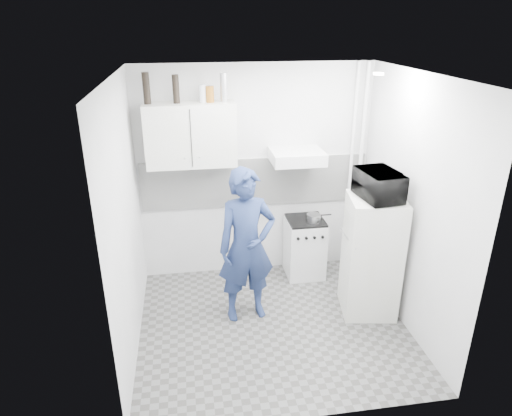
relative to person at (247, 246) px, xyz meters
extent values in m
plane|color=#60605F|center=(0.24, -0.24, -0.85)|extent=(2.80, 2.80, 0.00)
plane|color=white|center=(0.24, -0.24, 1.75)|extent=(2.80, 2.80, 0.00)
plane|color=silver|center=(0.24, 1.01, 0.45)|extent=(2.80, 0.00, 2.80)
plane|color=silver|center=(-1.16, -0.24, 0.45)|extent=(0.00, 2.60, 2.60)
plane|color=silver|center=(1.64, -0.24, 0.45)|extent=(0.00, 2.60, 2.60)
imported|color=navy|center=(0.00, 0.00, 0.00)|extent=(0.67, 0.49, 1.69)
cube|color=silver|center=(0.84, 0.76, -0.48)|extent=(0.46, 0.46, 0.74)
cube|color=silver|center=(1.34, -0.11, -0.18)|extent=(0.64, 0.64, 1.34)
cube|color=black|center=(0.84, 0.76, -0.10)|extent=(0.44, 0.44, 0.03)
cylinder|color=silver|center=(0.91, 0.69, -0.04)|extent=(0.17, 0.17, 0.09)
imported|color=black|center=(1.34, -0.11, 0.64)|extent=(0.57, 0.42, 0.29)
cylinder|color=black|center=(-0.94, 0.83, 1.52)|extent=(0.08, 0.08, 0.33)
cylinder|color=black|center=(-0.64, 0.83, 1.50)|extent=(0.07, 0.07, 0.30)
cylinder|color=#B2B7BC|center=(-0.36, 0.83, 1.45)|extent=(0.08, 0.08, 0.19)
cylinder|color=brown|center=(-0.28, 0.83, 1.44)|extent=(0.09, 0.09, 0.17)
cylinder|color=silver|center=(-0.13, 0.83, 1.51)|extent=(0.08, 0.08, 0.31)
cube|color=silver|center=(-0.51, 0.83, 1.00)|extent=(1.00, 0.35, 0.70)
cube|color=silver|center=(0.69, 0.76, 0.72)|extent=(0.60, 0.50, 0.14)
cube|color=white|center=(0.24, 0.99, 0.35)|extent=(2.74, 0.03, 0.60)
cylinder|color=silver|center=(1.54, 0.93, 0.45)|extent=(0.05, 0.05, 2.60)
cylinder|color=silver|center=(1.42, 0.93, 0.45)|extent=(0.04, 0.04, 2.60)
cylinder|color=white|center=(1.24, -0.04, 1.72)|extent=(0.10, 0.10, 0.02)
camera|label=1|loc=(-0.56, -4.20, 2.21)|focal=32.00mm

